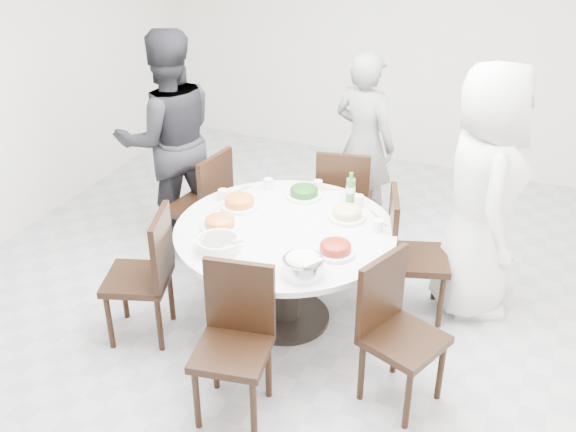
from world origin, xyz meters
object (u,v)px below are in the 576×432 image
at_px(diner_middle, 364,143).
at_px(chair_nw, 198,205).
at_px(chair_n, 345,199).
at_px(chair_se, 405,337).
at_px(beverage_bottle, 351,187).
at_px(soup_bowl, 218,244).
at_px(rice_bowl, 303,267).
at_px(dining_table, 285,275).
at_px(diner_right, 483,193).
at_px(diner_left, 169,139).
at_px(chair_sw, 137,276).
at_px(chair_ne, 418,256).
at_px(chair_s, 232,349).

bearing_deg(diner_middle, chair_nw, 60.64).
xyz_separation_m(chair_n, chair_se, (0.90, -1.55, 0.00)).
relative_size(chair_n, diner_middle, 0.60).
height_order(chair_n, beverage_bottle, beverage_bottle).
xyz_separation_m(chair_nw, soup_bowl, (0.70, -0.93, 0.32)).
bearing_deg(chair_nw, rice_bowl, 59.95).
bearing_deg(dining_table, diner_right, 31.12).
distance_m(dining_table, diner_left, 1.62).
xyz_separation_m(diner_middle, soup_bowl, (-0.35, -1.95, -0.00)).
relative_size(chair_n, chair_se, 1.00).
bearing_deg(chair_se, chair_nw, 84.62).
relative_size(chair_sw, chair_se, 1.00).
bearing_deg(soup_bowl, diner_middle, 79.69).
bearing_deg(beverage_bottle, diner_middle, 101.69).
height_order(chair_n, rice_bowl, chair_n).
bearing_deg(diner_right, beverage_bottle, 81.99).
relative_size(rice_bowl, soup_bowl, 0.93).
relative_size(diner_right, rice_bowl, 7.30).
bearing_deg(chair_sw, diner_middle, 137.20).
height_order(diner_right, diner_left, diner_right).
distance_m(dining_table, soup_bowl, 0.66).
bearing_deg(chair_ne, chair_nw, 69.80).
height_order(chair_nw, chair_s, same).
bearing_deg(rice_bowl, beverage_bottle, 92.25).
xyz_separation_m(chair_nw, rice_bowl, (1.30, -0.98, 0.33)).
relative_size(chair_n, diner_right, 0.52).
relative_size(chair_n, chair_s, 1.00).
height_order(dining_table, chair_n, chair_n).
xyz_separation_m(rice_bowl, beverage_bottle, (-0.04, 1.02, 0.06)).
xyz_separation_m(chair_se, diner_middle, (-0.89, 2.00, 0.32)).
bearing_deg(diner_middle, soup_bowl, 96.47).
bearing_deg(chair_ne, diner_left, 64.42).
relative_size(chair_se, diner_right, 0.52).
bearing_deg(diner_middle, rice_bowl, 113.71).
relative_size(chair_sw, soup_bowl, 3.50).
xyz_separation_m(dining_table, diner_left, (-1.35, 0.73, 0.53)).
distance_m(diner_right, soup_bowl, 1.85).
relative_size(dining_table, diner_left, 0.83).
xyz_separation_m(diner_right, beverage_bottle, (-0.90, -0.16, -0.05)).
bearing_deg(diner_middle, dining_table, 103.98).
distance_m(chair_se, diner_left, 2.64).
bearing_deg(dining_table, chair_sw, -147.58).
relative_size(chair_n, rice_bowl, 3.77).
distance_m(chair_nw, soup_bowl, 1.21).
bearing_deg(chair_s, diner_right, 46.65).
distance_m(chair_sw, diner_middle, 2.29).
relative_size(chair_ne, diner_left, 0.52).
relative_size(chair_nw, diner_left, 0.52).
bearing_deg(diner_right, chair_nw, 76.86).
bearing_deg(chair_n, diner_right, 150.85).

